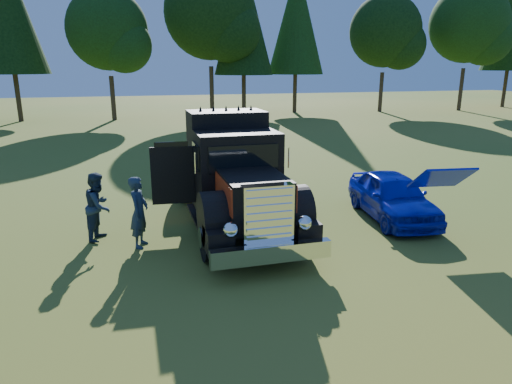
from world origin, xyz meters
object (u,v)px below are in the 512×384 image
object	(u,v)px
hotrod_coupe	(393,196)
spectator_near	(139,212)
diamond_t_truck	(234,180)
spectator_far	(99,206)

from	to	relation	value
hotrod_coupe	spectator_near	xyz separation A→B (m)	(-6.92, -0.24, 0.20)
diamond_t_truck	spectator_far	world-z (taller)	diamond_t_truck
hotrod_coupe	spectator_far	distance (m)	7.89
hotrod_coupe	spectator_far	bearing A→B (deg)	176.08
hotrod_coupe	spectator_near	world-z (taller)	hotrod_coupe
diamond_t_truck	hotrod_coupe	world-z (taller)	diamond_t_truck
diamond_t_truck	hotrod_coupe	xyz separation A→B (m)	(4.44, -0.59, -0.62)
diamond_t_truck	hotrod_coupe	size ratio (longest dim) A/B	1.69
spectator_near	spectator_far	size ratio (longest dim) A/B	1.01
hotrod_coupe	spectator_far	xyz separation A→B (m)	(-7.87, 0.54, 0.19)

